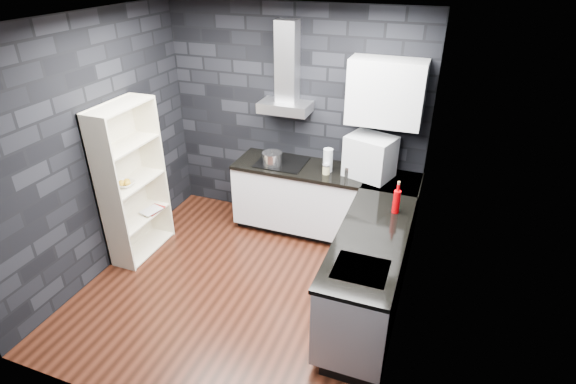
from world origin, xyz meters
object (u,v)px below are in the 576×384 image
Objects in this scene: storage_jar at (326,170)px; fruit_bowl at (125,184)px; pot at (272,159)px; utensil_crock at (348,171)px; appliance_garage at (370,158)px; red_bottle at (396,202)px; glass_vase at (328,160)px; bookshelf at (132,183)px.

storage_jar reaches higher than fruit_bowl.
pot is 2.24× the size of storage_jar.
appliance_garage is (0.22, 0.09, 0.16)m from utensil_crock.
appliance_garage reaches higher than utensil_crock.
storage_jar is 0.42× the size of red_bottle.
glass_vase reaches higher than pot.
utensil_crock is at bearing -139.01° from appliance_garage.
fruit_bowl is at bearing -149.44° from glass_vase.
glass_vase is 2.27× the size of utensil_crock.
storage_jar is at bearing -86.02° from glass_vase.
storage_jar is at bearing 146.12° from red_bottle.
appliance_garage is at bearing 14.92° from storage_jar.
red_bottle is at bearing -33.88° from storage_jar.
glass_vase is 1.15× the size of red_bottle.
fruit_bowl is at bearing -139.91° from pot.
storage_jar is 0.83× the size of utensil_crock.
red_bottle is 0.13× the size of bookshelf.
storage_jar is 0.25m from utensil_crock.
utensil_crock is at bearing 135.29° from red_bottle.
fruit_bowl is at bearing -136.15° from appliance_garage.
storage_jar is (0.01, -0.08, -0.09)m from glass_vase.
utensil_crock is at bearing 35.36° from bookshelf.
pot reaches higher than fruit_bowl.
bookshelf is at bearing -151.82° from glass_vase.
fruit_bowl is (-2.43, -1.20, -0.19)m from appliance_garage.
bookshelf is (-2.22, -1.00, -0.06)m from utensil_crock.
fruit_bowl is (-2.22, -1.11, -0.02)m from utensil_crock.
red_bottle is (0.41, -0.72, -0.11)m from appliance_garage.
utensil_crock reaches higher than storage_jar.
appliance_garage is at bearing 5.54° from glass_vase.
glass_vase is at bearing 39.23° from bookshelf.
fruit_bowl is at bearing -151.25° from storage_jar.
appliance_garage is (0.48, 0.05, 0.09)m from glass_vase.
storage_jar is at bearing 37.34° from bookshelf.
appliance_garage is (0.47, 0.13, 0.17)m from storage_jar.
pot reaches higher than storage_jar.
pot is 0.95× the size of red_bottle.
pot is at bearing 158.94° from red_bottle.
appliance_garage is at bearing 5.87° from pot.
pot is at bearing 48.24° from bookshelf.
utensil_crock reaches higher than fruit_bowl.
bookshelf is at bearing -142.82° from pot.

